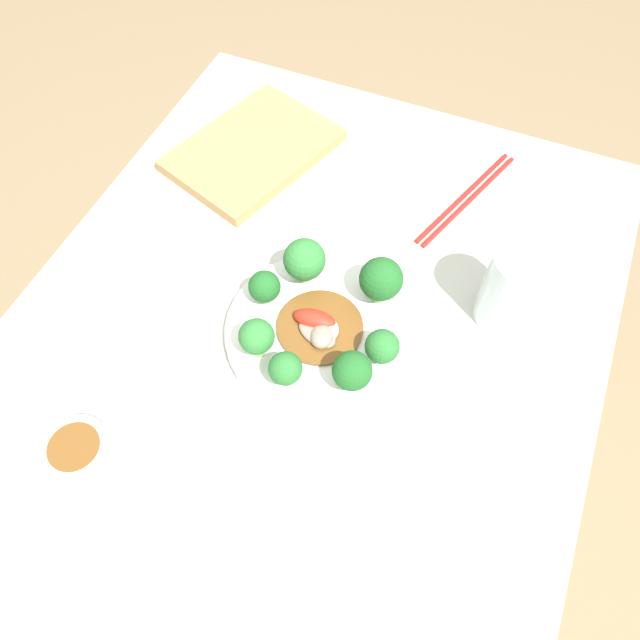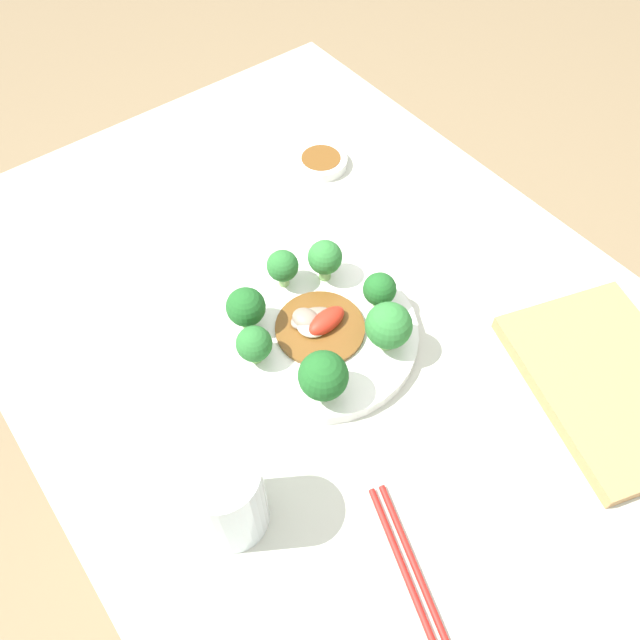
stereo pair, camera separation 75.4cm
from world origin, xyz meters
name	(u,v)px [view 1 (the left image)]	position (x,y,z in m)	size (l,w,h in m)	color
ground_plane	(306,511)	(0.00, 0.00, 0.00)	(8.00, 8.00, 0.00)	#7F6B4C
table	(302,453)	(0.00, 0.00, 0.39)	(1.04, 0.77, 0.78)	#B7BCAD
plate	(320,332)	(-0.03, 0.02, 0.79)	(0.25, 0.25, 0.02)	white
broccoli_southeast	(257,337)	(0.03, -0.04, 0.83)	(0.05, 0.05, 0.06)	#7AAD5B
broccoli_northwest	(381,280)	(-0.11, 0.08, 0.84)	(0.06, 0.06, 0.07)	#7AAD5B
broccoli_north	(382,347)	(-0.02, 0.11, 0.83)	(0.04, 0.04, 0.05)	#7AAD5B
broccoli_east	(285,369)	(0.06, 0.01, 0.83)	(0.04, 0.04, 0.06)	#89B76B
broccoli_southwest	(304,260)	(-0.10, -0.03, 0.83)	(0.06, 0.06, 0.07)	#89B76B
broccoli_south	(265,287)	(-0.05, -0.06, 0.82)	(0.04, 0.04, 0.05)	#7AAD5B
broccoli_northeast	(352,371)	(0.03, 0.09, 0.83)	(0.05, 0.05, 0.06)	#70A356
stirfry_center	(319,327)	(-0.03, 0.02, 0.80)	(0.11, 0.11, 0.02)	brown
drinking_glass	(513,289)	(-0.16, 0.24, 0.84)	(0.08, 0.08, 0.12)	silver
chopsticks	(466,199)	(-0.34, 0.13, 0.78)	(0.23, 0.09, 0.01)	red
sauce_dish	(75,449)	(0.23, -0.18, 0.78)	(0.08, 0.08, 0.02)	white
cutting_board	(253,150)	(-0.30, -0.21, 0.79)	(0.30, 0.25, 0.02)	#AD7F4C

